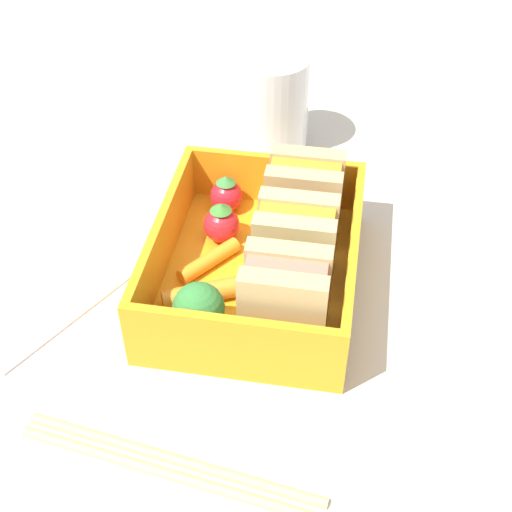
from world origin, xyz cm
name	(u,v)px	position (x,y,z in cm)	size (l,w,h in cm)	color
ground_plane	(256,294)	(0.00, 0.00, -1.00)	(120.00, 120.00, 2.00)	beige
bento_tray	(256,278)	(0.00, 0.00, 0.60)	(17.24, 13.70, 1.20)	orange
bento_rim	(256,250)	(0.00, 0.00, 3.26)	(17.24, 13.70, 4.11)	orange
sandwich_left	(304,197)	(-5.15, 2.68, 4.23)	(4.00, 5.35, 6.06)	tan
sandwich_center_left	(295,244)	(0.00, 2.68, 4.23)	(4.00, 5.35, 6.06)	tan
sandwich_center	(285,298)	(5.15, 2.68, 4.23)	(4.00, 5.35, 6.06)	tan
strawberry_far_left	(226,195)	(-6.57, -3.40, 2.56)	(2.48, 2.48, 3.08)	red
strawberry_left	(221,223)	(-3.08, -3.06, 2.65)	(2.65, 2.65, 3.25)	red
carrot_stick_left	(210,258)	(-0.26, -3.36, 1.75)	(1.09, 1.09, 5.08)	orange
carrot_stick_far_left	(202,293)	(3.36, -3.08, 1.90)	(1.41, 1.41, 5.37)	orange
broccoli_floret	(199,309)	(6.39, -2.52, 3.66)	(3.29, 3.29, 4.22)	#8CBE65
chopstick_pair	(170,463)	(15.19, -2.37, 0.35)	(4.26, 18.11, 0.70)	tan
drinking_glass	(272,103)	(-17.53, -1.58, 4.28)	(6.30, 6.30, 8.56)	white
folded_napkin	(23,284)	(2.98, -16.33, 0.20)	(11.71, 11.01, 0.40)	silver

